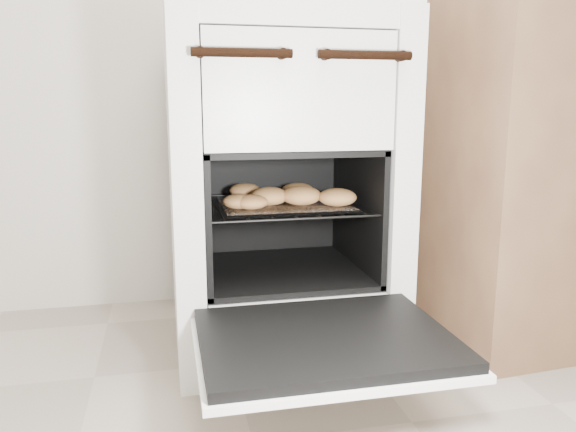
# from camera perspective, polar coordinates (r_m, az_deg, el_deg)

# --- Properties ---
(stove) EXTENTS (0.56, 0.63, 0.86)m
(stove) POSITION_cam_1_polar(r_m,az_deg,el_deg) (1.52, -1.12, 2.73)
(stove) COLOR silver
(stove) RESTS_ON ground
(oven_door) EXTENTS (0.51, 0.39, 0.04)m
(oven_door) POSITION_cam_1_polar(r_m,az_deg,el_deg) (1.14, 3.76, -12.63)
(oven_door) COLOR black
(oven_door) RESTS_ON stove
(oven_rack) EXTENTS (0.41, 0.39, 0.01)m
(oven_rack) POSITION_cam_1_polar(r_m,az_deg,el_deg) (1.46, -0.63, 1.13)
(oven_rack) COLOR black
(oven_rack) RESTS_ON stove
(foil_sheet) EXTENTS (0.32, 0.28, 0.01)m
(foil_sheet) POSITION_cam_1_polar(r_m,az_deg,el_deg) (1.44, -0.48, 1.22)
(foil_sheet) COLOR white
(foil_sheet) RESTS_ON oven_rack
(baked_rolls) EXTENTS (0.35, 0.29, 0.05)m
(baked_rolls) POSITION_cam_1_polar(r_m,az_deg,el_deg) (1.42, -0.47, 2.08)
(baked_rolls) COLOR tan
(baked_rolls) RESTS_ON foil_sheet
(counter) EXTENTS (1.05, 0.74, 1.00)m
(counter) POSITION_cam_1_polar(r_m,az_deg,el_deg) (1.91, 26.94, 5.62)
(counter) COLOR brown
(counter) RESTS_ON ground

